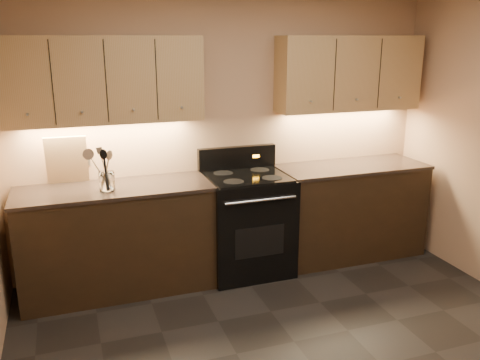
% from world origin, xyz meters
% --- Properties ---
extents(wall_back, '(4.00, 0.04, 2.60)m').
position_xyz_m(wall_back, '(0.00, 2.00, 1.30)').
color(wall_back, tan).
rests_on(wall_back, ground).
extents(counter_left, '(1.62, 0.62, 0.93)m').
position_xyz_m(counter_left, '(-1.10, 1.70, 0.47)').
color(counter_left, black).
rests_on(counter_left, ground).
extents(counter_right, '(1.46, 0.62, 0.93)m').
position_xyz_m(counter_right, '(1.18, 1.70, 0.47)').
color(counter_right, black).
rests_on(counter_right, ground).
extents(stove, '(0.76, 0.68, 1.14)m').
position_xyz_m(stove, '(0.08, 1.68, 0.48)').
color(stove, black).
rests_on(stove, ground).
extents(upper_cab_left, '(1.60, 0.30, 0.70)m').
position_xyz_m(upper_cab_left, '(-1.10, 1.85, 1.80)').
color(upper_cab_left, tan).
rests_on(upper_cab_left, wall_back).
extents(upper_cab_right, '(1.44, 0.30, 0.70)m').
position_xyz_m(upper_cab_right, '(1.18, 1.85, 1.80)').
color(upper_cab_right, tan).
rests_on(upper_cab_right, wall_back).
extents(outlet_plate, '(0.08, 0.01, 0.12)m').
position_xyz_m(outlet_plate, '(-1.30, 1.99, 1.12)').
color(outlet_plate, '#B2B5BA').
rests_on(outlet_plate, wall_back).
extents(utensil_crock, '(0.16, 0.16, 0.16)m').
position_xyz_m(utensil_crock, '(-1.15, 1.62, 1.00)').
color(utensil_crock, white).
rests_on(utensil_crock, counter_left).
extents(cutting_board, '(0.35, 0.15, 0.42)m').
position_xyz_m(cutting_board, '(-1.45, 1.93, 1.14)').
color(cutting_board, tan).
rests_on(cutting_board, counter_left).
extents(wooden_spoon, '(0.14, 0.10, 0.32)m').
position_xyz_m(wooden_spoon, '(-1.19, 1.62, 1.10)').
color(wooden_spoon, tan).
rests_on(wooden_spoon, utensil_crock).
extents(black_spoon, '(0.08, 0.15, 0.35)m').
position_xyz_m(black_spoon, '(-1.15, 1.63, 1.12)').
color(black_spoon, black).
rests_on(black_spoon, utensil_crock).
extents(black_turner, '(0.11, 0.13, 0.33)m').
position_xyz_m(black_turner, '(-1.15, 1.61, 1.11)').
color(black_turner, black).
rests_on(black_turner, utensil_crock).
extents(steel_spatula, '(0.16, 0.13, 0.37)m').
position_xyz_m(steel_spatula, '(-1.13, 1.63, 1.12)').
color(steel_spatula, silver).
rests_on(steel_spatula, utensil_crock).
extents(steel_skimmer, '(0.25, 0.12, 0.36)m').
position_xyz_m(steel_skimmer, '(-1.13, 1.62, 1.12)').
color(steel_skimmer, silver).
rests_on(steel_skimmer, utensil_crock).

